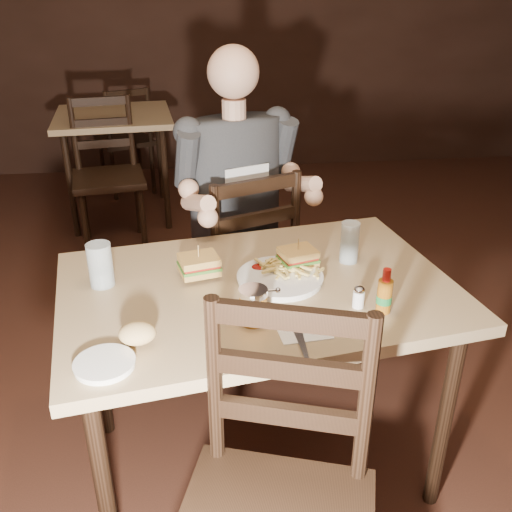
{
  "coord_description": "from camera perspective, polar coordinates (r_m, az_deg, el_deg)",
  "views": [
    {
      "loc": [
        -0.37,
        -1.76,
        1.67
      ],
      "look_at": [
        -0.18,
        -0.13,
        0.85
      ],
      "focal_mm": 40.0,
      "sensor_mm": 36.0,
      "label": 1
    }
  ],
  "objects": [
    {
      "name": "bg_chair_near",
      "position": [
        3.82,
        -14.53,
        7.55
      ],
      "size": [
        0.52,
        0.55,
        0.96
      ],
      "primitive_type": null,
      "rotation": [
        0.0,
        0.0,
        0.16
      ],
      "color": "black",
      "rests_on": "ground"
    },
    {
      "name": "bread_roll",
      "position": [
        1.55,
        -11.78,
        -7.58
      ],
      "size": [
        0.11,
        0.1,
        0.06
      ],
      "primitive_type": "ellipsoid",
      "rotation": [
        0.0,
        0.0,
        0.16
      ],
      "color": "tan",
      "rests_on": "side_plate"
    },
    {
      "name": "sandwich_left",
      "position": [
        1.85,
        -5.74,
        -0.27
      ],
      "size": [
        0.14,
        0.13,
        0.1
      ],
      "primitive_type": null,
      "rotation": [
        0.0,
        0.0,
        0.23
      ],
      "color": "gold",
      "rests_on": "dinner_plate"
    },
    {
      "name": "bg_chair_far",
      "position": [
        4.88,
        -13.01,
        11.22
      ],
      "size": [
        0.54,
        0.56,
        0.87
      ],
      "primitive_type": null,
      "rotation": [
        0.0,
        0.0,
        3.53
      ],
      "color": "black",
      "rests_on": "ground"
    },
    {
      "name": "hot_sauce",
      "position": [
        1.7,
        12.77,
        -3.41
      ],
      "size": [
        0.05,
        0.05,
        0.14
      ],
      "primitive_type": null,
      "rotation": [
        0.0,
        0.0,
        0.16
      ],
      "color": "#8C5010",
      "rests_on": "main_table"
    },
    {
      "name": "syrup_dispenser",
      "position": [
        1.62,
        -0.28,
        -4.99
      ],
      "size": [
        0.1,
        0.1,
        0.11
      ],
      "primitive_type": null,
      "rotation": [
        0.0,
        0.0,
        0.16
      ],
      "color": "#8C5010",
      "rests_on": "main_table"
    },
    {
      "name": "side_plate",
      "position": [
        1.52,
        -14.89,
        -10.49
      ],
      "size": [
        0.17,
        0.17,
        0.01
      ],
      "primitive_type": "cylinder",
      "rotation": [
        0.0,
        0.0,
        0.16
      ],
      "color": "white",
      "rests_on": "main_table"
    },
    {
      "name": "salt_shaker",
      "position": [
        1.72,
        10.22,
        -4.11
      ],
      "size": [
        0.04,
        0.04,
        0.06
      ],
      "primitive_type": null,
      "rotation": [
        0.0,
        0.0,
        0.16
      ],
      "color": "white",
      "rests_on": "main_table"
    },
    {
      "name": "diner",
      "position": [
        2.33,
        -1.71,
        8.88
      ],
      "size": [
        0.65,
        0.59,
        0.93
      ],
      "primitive_type": null,
      "rotation": [
        0.0,
        0.0,
        0.37
      ],
      "color": "#2D2F32",
      "rests_on": "chair_far"
    },
    {
      "name": "knife",
      "position": [
        1.57,
        4.24,
        -8.17
      ],
      "size": [
        0.02,
        0.19,
        0.0
      ],
      "primitive_type": "cube",
      "rotation": [
        0.0,
        0.0,
        0.06
      ],
      "color": "silver",
      "rests_on": "napkin"
    },
    {
      "name": "fork",
      "position": [
        1.57,
        4.55,
        -8.1
      ],
      "size": [
        0.02,
        0.17,
        0.01
      ],
      "primitive_type": "cube",
      "rotation": [
        0.0,
        0.0,
        -0.04
      ],
      "color": "silver",
      "rests_on": "napkin"
    },
    {
      "name": "glass_left",
      "position": [
        1.86,
        -15.3,
        -0.86
      ],
      "size": [
        0.09,
        0.09,
        0.14
      ],
      "primitive_type": "cylinder",
      "rotation": [
        0.0,
        0.0,
        0.16
      ],
      "color": "silver",
      "rests_on": "main_table"
    },
    {
      "name": "bg_table",
      "position": [
        4.29,
        -14.01,
        12.45
      ],
      "size": [
        0.87,
        0.87,
        0.77
      ],
      "rotation": [
        0.0,
        0.0,
        0.1
      ],
      "color": "tan",
      "rests_on": "ground"
    },
    {
      "name": "ketchup_dollop",
      "position": [
        1.89,
        0.25,
        -1.1
      ],
      "size": [
        0.05,
        0.05,
        0.01
      ],
      "primitive_type": "ellipsoid",
      "rotation": [
        0.0,
        0.0,
        0.16
      ],
      "color": "maroon",
      "rests_on": "dinner_plate"
    },
    {
      "name": "chair_far",
      "position": [
        2.55,
        -2.04,
        -1.17
      ],
      "size": [
        0.59,
        0.61,
        0.96
      ],
      "primitive_type": null,
      "rotation": [
        0.0,
        0.0,
        3.51
      ],
      "color": "black",
      "rests_on": "ground"
    },
    {
      "name": "sandwich_right",
      "position": [
        1.89,
        4.22,
        0.38
      ],
      "size": [
        0.14,
        0.12,
        0.1
      ],
      "primitive_type": null,
      "rotation": [
        0.0,
        0.0,
        0.28
      ],
      "color": "gold",
      "rests_on": "dinner_plate"
    },
    {
      "name": "glass_right",
      "position": [
        1.97,
        9.34,
        1.35
      ],
      "size": [
        0.07,
        0.07,
        0.14
      ],
      "primitive_type": "cylinder",
      "rotation": [
        0.0,
        0.0,
        0.16
      ],
      "color": "silver",
      "rests_on": "main_table"
    },
    {
      "name": "fries_pile",
      "position": [
        1.88,
        3.34,
        -0.93
      ],
      "size": [
        0.28,
        0.21,
        0.04
      ],
      "primitive_type": null,
      "rotation": [
        0.0,
        0.0,
        0.16
      ],
      "color": "#D4BB62",
      "rests_on": "dinner_plate"
    },
    {
      "name": "dinner_plate",
      "position": [
        1.85,
        2.42,
        -2.31
      ],
      "size": [
        0.31,
        0.31,
        0.02
      ],
      "primitive_type": "cylinder",
      "rotation": [
        0.0,
        0.0,
        0.16
      ],
      "color": "white",
      "rests_on": "main_table"
    },
    {
      "name": "napkin",
      "position": [
        1.62,
        4.65,
        -7.22
      ],
      "size": [
        0.16,
        0.15,
        0.0
      ],
      "primitive_type": "cube",
      "rotation": [
        0.0,
        0.0,
        0.1
      ],
      "color": "white",
      "rests_on": "main_table"
    },
    {
      "name": "main_table",
      "position": [
        1.86,
        0.18,
        -5.03
      ],
      "size": [
        1.36,
        1.01,
        0.77
      ],
      "rotation": [
        0.0,
        0.0,
        0.16
      ],
      "color": "tan",
      "rests_on": "ground"
    },
    {
      "name": "room_shell",
      "position": [
        1.82,
        5.35,
        17.96
      ],
      "size": [
        7.0,
        7.0,
        7.0
      ],
      "color": "black",
      "rests_on": "ground"
    }
  ]
}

